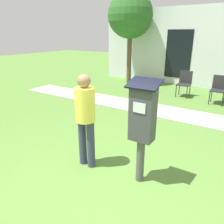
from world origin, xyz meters
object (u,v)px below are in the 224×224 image
Objects in this scene: parking_meter at (142,119)px; outdoor_chair_middle at (219,87)px; outdoor_chair_left at (185,82)px; person_standing at (85,115)px.

parking_meter is 1.77× the size of outdoor_chair_middle.
person_standing is at bearing -95.43° from outdoor_chair_left.
outdoor_chair_left and outdoor_chair_middle have the same top height.
person_standing is 5.23m from outdoor_chair_middle.
outdoor_chair_middle is (1.28, 5.05, -0.40)m from person_standing.
parking_meter reaches higher than person_standing.
person_standing reaches higher than outdoor_chair_middle.
person_standing reaches higher than outdoor_chair_left.
outdoor_chair_left is 1.19m from outdoor_chair_middle.
parking_meter reaches higher than outdoor_chair_left.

